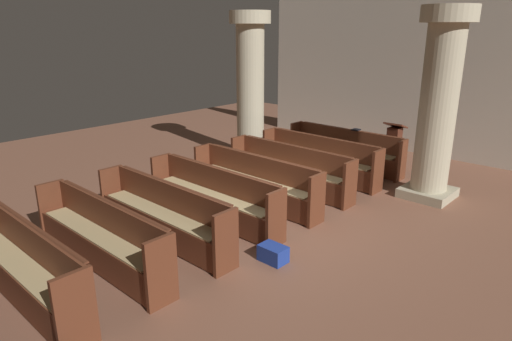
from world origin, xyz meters
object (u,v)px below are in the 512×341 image
Objects in this scene: pew_row_2 at (289,167)px; hymn_book at (356,130)px; pew_row_4 at (213,194)px; pew_row_3 at (255,179)px; pew_row_1 at (319,157)px; pew_row_6 at (100,234)px; pew_row_7 at (21,262)px; lectern at (393,148)px; pew_row_5 at (163,212)px; pillar_far_side at (250,85)px; pew_row_0 at (345,148)px; kneeler_box_blue at (273,254)px; pillar_aisle_side at (439,103)px.

pew_row_2 is 2.36m from hymn_book.
pew_row_3 is at bearing 90.00° from pew_row_4.
pew_row_1 is 1.00× the size of pew_row_2.
pew_row_7 is (0.00, -1.06, 0.00)m from pew_row_6.
hymn_book is at bearing -131.47° from lectern.
pew_row_3 and pew_row_5 have the same top height.
pillar_far_side reaches higher than pew_row_5.
pillar_far_side is at bearing 134.57° from pew_row_3.
lectern reaches higher than pew_row_0.
pew_row_1 is 1.34m from hymn_book.
lectern is at bearing 48.53° from hymn_book.
pew_row_6 is at bearing -90.00° from pew_row_3.
pew_row_1 is 2.72× the size of lectern.
hymn_book is at bearing 82.55° from pew_row_1.
lectern reaches higher than kneeler_box_blue.
pew_row_6 is (0.00, -3.18, 0.00)m from pew_row_3.
pew_row_0 is 2.72× the size of lectern.
pew_row_6 is (0.00, -2.12, 0.00)m from pew_row_4.
pillar_aisle_side reaches higher than pew_row_1.
pew_row_3 is (0.00, -1.06, 0.00)m from pew_row_2.
pew_row_7 is 7.06m from pillar_far_side.
pillar_far_side is (-4.57, -0.31, 0.00)m from pillar_aisle_side.
pew_row_1 is 6.37m from pew_row_7.
pew_row_1 is 1.00× the size of pew_row_7.
pew_row_1 is at bearing 90.00° from pew_row_2.
pew_row_2 is 1.06m from pew_row_3.
lectern is at bearing 84.50° from pew_row_7.
pillar_far_side is 3.83m from lectern.
kneeler_box_blue is at bearing -72.20° from hymn_book.
pillar_aisle_side reaches higher than pew_row_0.
pew_row_2 is 1.00× the size of pew_row_6.
pew_row_1 is 7.38× the size of kneeler_box_blue.
pew_row_4 is at bearing -98.85° from lectern.
pew_row_6 is 7.33m from lectern.
pew_row_0 is at bearing 110.28° from kneeler_box_blue.
pew_row_4 is at bearing 166.68° from kneeler_box_blue.
pew_row_6 is 15.09× the size of hymn_book.
pew_row_6 is at bearing -90.00° from pew_row_2.
pillar_aisle_side reaches higher than pew_row_5.
pew_row_4 is 15.09× the size of hymn_book.
lectern reaches higher than pew_row_6.
pew_row_2 is 3.14m from lectern.
pew_row_5 is at bearing 90.00° from pew_row_6.
pillar_far_side is at bearing -149.47° from lectern.
pillar_far_side is at bearing 151.40° from pew_row_2.
pew_row_0 is 1.00× the size of pew_row_2.
pew_row_0 is 1.22m from lectern.
lectern reaches higher than hymn_book.
pew_row_7 is at bearing -90.00° from pew_row_0.
pew_row_3 is 0.81× the size of pillar_aisle_side.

